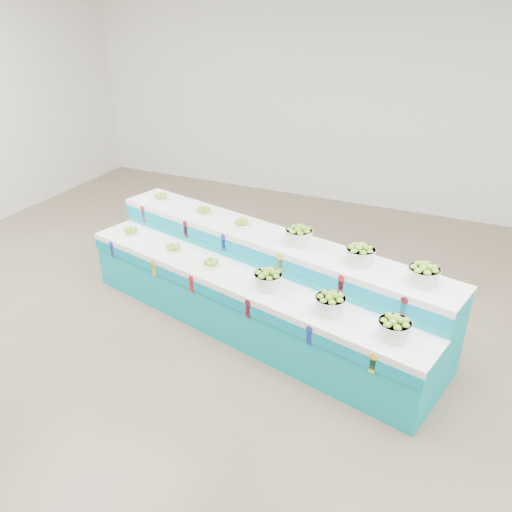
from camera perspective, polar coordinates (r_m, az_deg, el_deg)
name	(u,v)px	position (r m, az deg, el deg)	size (l,w,h in m)	color
ground	(207,354)	(5.65, -5.37, -10.71)	(10.00, 10.00, 0.00)	brown
back_wall	(349,89)	(9.24, 10.18, 17.67)	(10.00, 10.00, 0.00)	silver
display_stand	(256,284)	(5.85, 0.00, -3.14)	(4.38, 1.12, 1.02)	#0D9EB0
plate_lower_left	(130,231)	(6.72, -13.66, 2.73)	(0.21, 0.21, 0.09)	white
plate_lower_mid	(173,247)	(6.18, -9.13, 0.96)	(0.21, 0.21, 0.09)	white
plate_lower_right	(211,262)	(5.79, -4.97, -0.69)	(0.21, 0.21, 0.09)	white
basket_lower_left	(268,279)	(5.31, 1.34, -2.58)	(0.29, 0.29, 0.22)	silver
basket_lower_mid	(330,303)	(4.96, 8.18, -5.17)	(0.29, 0.29, 0.22)	silver
basket_lower_right	(394,328)	(4.74, 15.00, -7.66)	(0.29, 0.29, 0.22)	silver
plate_upper_left	(161,196)	(6.93, -10.47, 6.48)	(0.21, 0.21, 0.09)	white
plate_upper_mid	(203,210)	(6.40, -5.81, 5.06)	(0.21, 0.21, 0.09)	white
plate_upper_right	(242,222)	(6.02, -1.58, 3.73)	(0.21, 0.21, 0.09)	white
basket_upper_left	(299,235)	(5.56, 4.74, 2.29)	(0.29, 0.29, 0.22)	silver
basket_upper_mid	(360,255)	(5.24, 11.44, 0.16)	(0.29, 0.29, 0.22)	silver
basket_upper_right	(424,274)	(5.02, 17.98, -1.94)	(0.29, 0.29, 0.22)	silver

